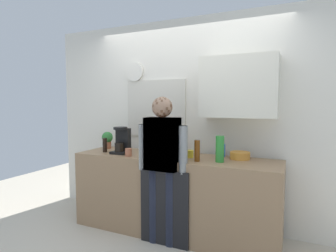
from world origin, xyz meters
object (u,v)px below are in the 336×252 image
cup_yellow_cup (190,154)px  cup_terracotta_mug (129,152)px  coffee_maker (122,142)px  dish_soap (223,150)px  bottle_green_wine (170,145)px  potted_plant (107,139)px  mixing_bowl (240,155)px  person_guest (162,158)px  bottle_olive_oil (158,143)px  bottle_dark_sauce (105,145)px  person_at_sink (162,158)px  bottle_clear_soda (220,149)px  bottle_amber_beer (197,151)px

cup_yellow_cup → cup_terracotta_mug: 0.73m
coffee_maker → dish_soap: coffee_maker is taller
coffee_maker → dish_soap: 1.24m
coffee_maker → bottle_green_wine: 0.69m
coffee_maker → potted_plant: coffee_maker is taller
bottle_green_wine → coffee_maker: bearing=174.9°
coffee_maker → cup_yellow_cup: (0.87, 0.09, -0.10)m
mixing_bowl → person_guest: size_ratio=0.14×
bottle_olive_oil → cup_yellow_cup: bearing=-10.5°
coffee_maker → bottle_dark_sauce: coffee_maker is taller
bottle_dark_sauce → person_at_sink: size_ratio=0.11×
cup_terracotta_mug → potted_plant: 0.68m
bottle_green_wine → mixing_bowl: (0.71, 0.31, -0.11)m
person_at_sink → cup_terracotta_mug: bearing=163.7°
bottle_dark_sauce → cup_terracotta_mug: 0.44m
bottle_clear_soda → person_guest: size_ratio=0.17×
bottle_amber_beer → bottle_clear_soda: bottle_clear_soda is taller
cup_yellow_cup → person_at_sink: bearing=-123.1°
bottle_olive_oil → cup_yellow_cup: 0.47m
bottle_clear_soda → person_at_sink: person_at_sink is taller
bottle_dark_sauce → bottle_green_wine: bottle_green_wine is taller
bottle_amber_beer → cup_terracotta_mug: (-0.83, -0.06, -0.07)m
bottle_olive_oil → person_guest: 0.48m
bottle_olive_oil → mixing_bowl: size_ratio=1.14×
bottle_olive_oil → dish_soap: 0.79m
coffee_maker → bottle_clear_soda: coffee_maker is taller
cup_terracotta_mug → potted_plant: size_ratio=0.40×
bottle_olive_oil → potted_plant: bearing=176.2°
mixing_bowl → cup_yellow_cup: bearing=-163.5°
dish_soap → person_guest: size_ratio=0.11×
cup_yellow_cup → mixing_bowl: (0.53, 0.16, -0.00)m
bottle_dark_sauce → bottle_clear_soda: bearing=0.5°
potted_plant → person_guest: (1.06, -0.45, -0.09)m
person_guest → cup_yellow_cup: bearing=-147.0°
bottle_olive_oil → bottle_green_wine: 0.36m
mixing_bowl → potted_plant: size_ratio=0.96×
bottle_clear_soda → cup_terracotta_mug: bottle_clear_soda is taller
bottle_amber_beer → mixing_bowl: bearing=39.0°
bottle_amber_beer → potted_plant: same height
bottle_olive_oil → person_guest: bearing=-57.8°
bottle_green_wine → bottle_clear_soda: bottle_green_wine is taller
bottle_amber_beer → cup_yellow_cup: size_ratio=2.71×
bottle_dark_sauce → cup_terracotta_mug: (0.43, -0.11, -0.04)m
bottle_green_wine → cup_terracotta_mug: 0.52m
coffee_maker → bottle_dark_sauce: bearing=-175.3°
cup_yellow_cup → mixing_bowl: 0.55m
bottle_clear_soda → mixing_bowl: size_ratio=1.27×
bottle_green_wine → person_guest: (-0.02, -0.16, -0.11)m
coffee_maker → bottle_dark_sauce: 0.25m
potted_plant → person_guest: size_ratio=0.14×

